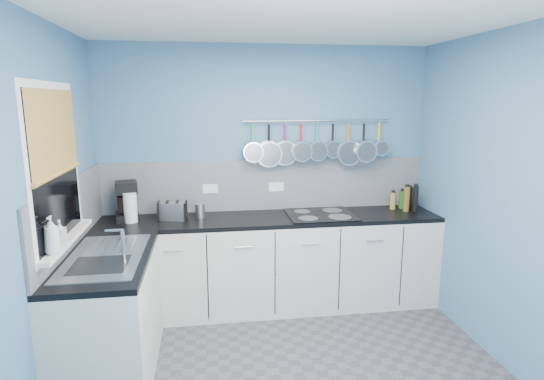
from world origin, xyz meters
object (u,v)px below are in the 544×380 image
object	(u,v)px
soap_bottle_b	(60,233)
paper_towel	(130,208)
hob	(321,215)
canister	(200,210)
coffee_maker	(127,201)
soap_bottle_a	(51,235)
toaster	(173,211)

from	to	relation	value
soap_bottle_b	paper_towel	distance (m)	1.11
soap_bottle_b	hob	distance (m)	2.28
canister	coffee_maker	bearing A→B (deg)	179.09
hob	paper_towel	bearing A→B (deg)	179.27
soap_bottle_a	hob	size ratio (longest dim) A/B	0.38
soap_bottle_b	hob	bearing A→B (deg)	27.62
soap_bottle_b	toaster	distance (m)	1.30
toaster	canister	distance (m)	0.25
toaster	hob	world-z (taller)	toaster
soap_bottle_a	hob	distance (m)	2.36
coffee_maker	canister	distance (m)	0.67
coffee_maker	hob	distance (m)	1.80
paper_towel	soap_bottle_a	bearing A→B (deg)	-102.11
coffee_maker	canister	bearing A→B (deg)	-13.24
soap_bottle_a	hob	xyz separation A→B (m)	(2.01, 1.21, -0.26)
soap_bottle_a	canister	world-z (taller)	soap_bottle_a
soap_bottle_b	canister	bearing A→B (deg)	52.57
coffee_maker	soap_bottle_b	bearing A→B (deg)	-113.04
hob	soap_bottle_b	bearing A→B (deg)	-152.38
toaster	hob	bearing A→B (deg)	11.93
soap_bottle_a	coffee_maker	distance (m)	1.34
paper_towel	coffee_maker	bearing A→B (deg)	118.36
coffee_maker	canister	size ratio (longest dim) A/B	2.67
coffee_maker	toaster	bearing A→B (deg)	-17.40
toaster	canister	size ratio (longest dim) A/B	1.89
soap_bottle_a	paper_towel	world-z (taller)	soap_bottle_a
soap_bottle_b	canister	xyz separation A→B (m)	(0.88, 1.15, -0.17)
paper_towel	canister	distance (m)	0.62
soap_bottle_a	coffee_maker	bearing A→B (deg)	80.54
paper_towel	toaster	distance (m)	0.37
soap_bottle_a	paper_towel	size ratio (longest dim) A/B	0.90
soap_bottle_a	toaster	size ratio (longest dim) A/B	0.95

